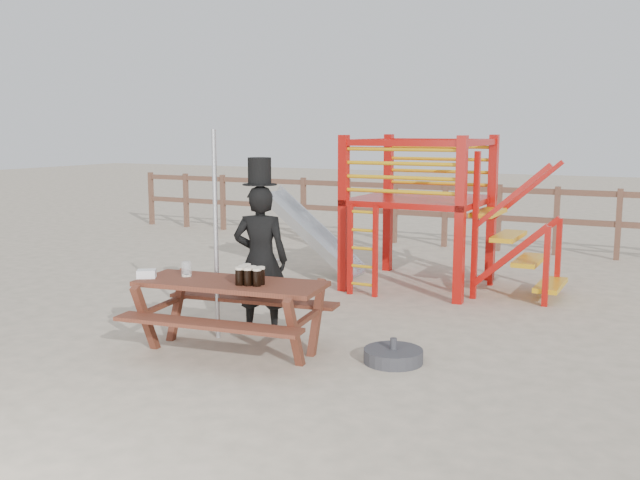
{
  "coord_description": "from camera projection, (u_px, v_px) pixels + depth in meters",
  "views": [
    {
      "loc": [
        3.46,
        -5.78,
        2.17
      ],
      "look_at": [
        0.07,
        0.8,
        1.02
      ],
      "focal_mm": 40.0,
      "sensor_mm": 36.0,
      "label": 1
    }
  ],
  "objects": [
    {
      "name": "empty_glasses",
      "position": [
        186.0,
        270.0,
        7.13
      ],
      "size": [
        0.1,
        0.09,
        0.15
      ],
      "color": "silver",
      "rests_on": "picnic_table"
    },
    {
      "name": "stout_pints",
      "position": [
        249.0,
        275.0,
        6.78
      ],
      "size": [
        0.29,
        0.26,
        0.17
      ],
      "color": "black",
      "rests_on": "picnic_table"
    },
    {
      "name": "paper_bag",
      "position": [
        146.0,
        274.0,
        7.08
      ],
      "size": [
        0.23,
        0.22,
        0.08
      ],
      "primitive_type": "cube",
      "rotation": [
        0.0,
        0.0,
        0.58
      ],
      "color": "white",
      "rests_on": "picnic_table"
    },
    {
      "name": "man_with_hat",
      "position": [
        261.0,
        256.0,
        7.56
      ],
      "size": [
        0.68,
        0.56,
        1.88
      ],
      "rotation": [
        0.0,
        0.0,
        3.5
      ],
      "color": "black",
      "rests_on": "ground"
    },
    {
      "name": "back_fence",
      "position": [
        471.0,
        209.0,
        13.01
      ],
      "size": [
        15.09,
        0.09,
        1.2
      ],
      "color": "brown",
      "rests_on": "ground"
    },
    {
      "name": "picnic_table",
      "position": [
        231.0,
        308.0,
        6.95
      ],
      "size": [
        1.99,
        1.5,
        0.71
      ],
      "rotation": [
        0.0,
        0.0,
        0.14
      ],
      "color": "brown",
      "rests_on": "ground"
    },
    {
      "name": "metal_pole",
      "position": [
        216.0,
        236.0,
        7.34
      ],
      "size": [
        0.05,
        0.05,
        2.17
      ],
      "primitive_type": "cylinder",
      "color": "#B2B2B7",
      "rests_on": "ground"
    },
    {
      "name": "playground_fort",
      "position": [
        415.0,
        209.0,
        9.9
      ],
      "size": [
        4.71,
        1.84,
        2.1
      ],
      "color": "#B3110B",
      "rests_on": "ground"
    },
    {
      "name": "parasol_base",
      "position": [
        393.0,
        356.0,
        6.69
      ],
      "size": [
        0.56,
        0.56,
        0.24
      ],
      "color": "#353539",
      "rests_on": "ground"
    },
    {
      "name": "ground",
      "position": [
        276.0,
        353.0,
        6.97
      ],
      "size": [
        60.0,
        60.0,
        0.0
      ],
      "primitive_type": "plane",
      "color": "beige",
      "rests_on": "ground"
    }
  ]
}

